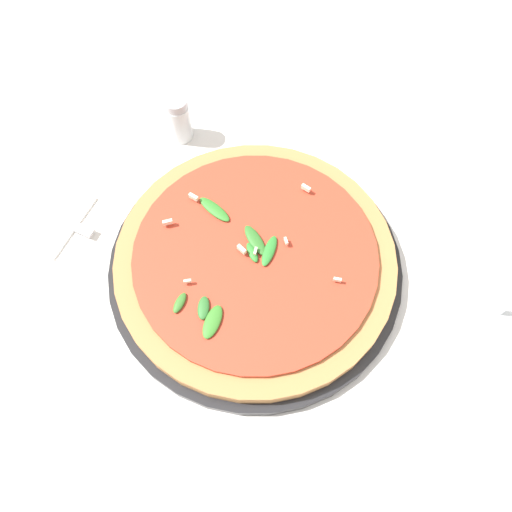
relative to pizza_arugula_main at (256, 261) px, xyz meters
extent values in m
plane|color=silver|center=(-0.03, -0.02, -0.02)|extent=(6.00, 6.00, 0.00)
cylinder|color=black|center=(0.00, 0.00, -0.01)|extent=(0.34, 0.34, 0.01)
cylinder|color=#AD7542|center=(0.00, 0.00, 0.00)|extent=(0.32, 0.32, 0.02)
cylinder|color=#B73823|center=(0.00, 0.00, 0.02)|extent=(0.28, 0.28, 0.01)
ellipsoid|color=#327325|center=(0.04, 0.09, 0.02)|extent=(0.03, 0.04, 0.01)
ellipsoid|color=#336725|center=(0.07, 0.07, 0.02)|extent=(0.02, 0.03, 0.01)
ellipsoid|color=#2A7129|center=(0.00, 0.00, 0.02)|extent=(0.02, 0.03, 0.01)
ellipsoid|color=#2E7427|center=(0.05, -0.05, 0.02)|extent=(0.05, 0.04, 0.01)
ellipsoid|color=#2C6525|center=(0.00, -0.01, 0.02)|extent=(0.04, 0.04, 0.01)
ellipsoid|color=#29742A|center=(-0.02, 0.00, 0.02)|extent=(0.02, 0.04, 0.01)
ellipsoid|color=#2A6428|center=(0.05, 0.07, 0.02)|extent=(0.01, 0.03, 0.01)
cube|color=#EFE5C6|center=(0.10, -0.03, 0.03)|extent=(0.01, 0.01, 0.01)
cube|color=#EFE5C6|center=(-0.09, 0.03, 0.03)|extent=(0.01, 0.00, 0.00)
cube|color=#EFE5C6|center=(0.07, 0.04, 0.03)|extent=(0.01, 0.00, 0.00)
cube|color=#EFE5C6|center=(-0.03, -0.02, 0.03)|extent=(0.01, 0.01, 0.00)
cube|color=#EFE5C6|center=(0.08, -0.06, 0.03)|extent=(0.01, 0.01, 0.01)
cube|color=#EFE5C6|center=(0.02, 0.00, 0.03)|extent=(0.01, 0.01, 0.01)
cube|color=#EFE5C6|center=(-0.05, -0.09, 0.03)|extent=(0.01, 0.01, 0.01)
cube|color=#EFE5C6|center=(0.00, 0.00, 0.03)|extent=(0.00, 0.01, 0.00)
cylinder|color=white|center=(-0.28, 0.03, -0.01)|extent=(0.08, 0.08, 0.00)
cube|color=white|center=(0.30, -0.05, -0.01)|extent=(0.17, 0.14, 0.01)
cube|color=silver|center=(0.27, -0.04, -0.01)|extent=(0.13, 0.06, 0.00)
cylinder|color=silver|center=(0.12, -0.19, 0.01)|extent=(0.03, 0.03, 0.06)
cylinder|color=#B7B7BF|center=(0.12, -0.19, 0.04)|extent=(0.03, 0.03, 0.01)
camera|label=1|loc=(-0.03, 0.26, 0.52)|focal=35.00mm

